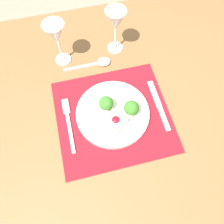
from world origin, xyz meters
name	(u,v)px	position (x,y,z in m)	size (l,w,h in m)	color
ground_plane	(113,162)	(0.00, 0.00, 0.00)	(8.00, 8.00, 0.00)	gray
dining_table	(113,124)	(0.00, 0.00, 0.68)	(1.43, 1.16, 0.76)	brown
placemat	(113,116)	(0.00, 0.00, 0.76)	(0.40, 0.38, 0.00)	maroon
dinner_plate	(113,112)	(0.00, 0.00, 0.78)	(0.26, 0.26, 0.08)	silver
fork	(68,121)	(-0.16, 0.02, 0.77)	(0.02, 0.21, 0.01)	silver
knife	(160,108)	(0.17, -0.01, 0.77)	(0.02, 0.21, 0.01)	silver
spoon	(99,63)	(0.00, 0.24, 0.77)	(0.19, 0.04, 0.02)	silver
wine_glass_near	(116,22)	(0.08, 0.30, 0.90)	(0.08, 0.08, 0.19)	white
wine_glass_far	(56,35)	(-0.14, 0.29, 0.90)	(0.08, 0.08, 0.18)	white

